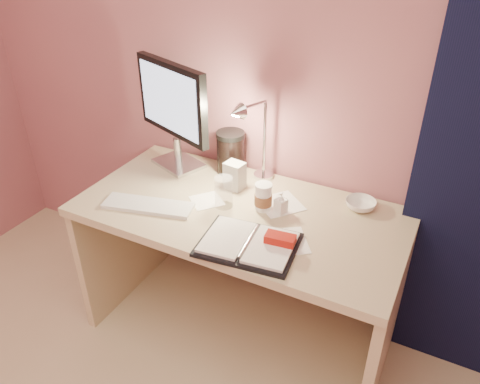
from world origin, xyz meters
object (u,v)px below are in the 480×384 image
at_px(dark_jar, 231,154).
at_px(bowl, 360,205).
at_px(coffee_cup, 263,198).
at_px(product_box, 235,176).
at_px(desk_lamp, 264,137).
at_px(planner, 251,243).
at_px(desk, 247,242).
at_px(keyboard, 148,205).
at_px(clear_cup, 224,192).
at_px(monitor, 174,106).
at_px(lotion_bottle, 281,203).

bearing_deg(dark_jar, bowl, -3.40).
xyz_separation_m(coffee_cup, dark_jar, (-0.28, 0.23, 0.04)).
xyz_separation_m(product_box, desk_lamp, (0.11, 0.06, 0.19)).
bearing_deg(planner, desk, 112.27).
distance_m(keyboard, clear_cup, 0.33).
bearing_deg(dark_jar, keyboard, -110.65).
relative_size(clear_cup, product_box, 1.07).
xyz_separation_m(planner, bowl, (0.30, 0.45, 0.01)).
bearing_deg(monitor, desk_lamp, 19.98).
height_order(dark_jar, desk_lamp, desk_lamp).
bearing_deg(product_box, bowl, 17.42).
xyz_separation_m(desk, lotion_bottle, (0.16, -0.02, 0.28)).
height_order(planner, dark_jar, dark_jar).
distance_m(keyboard, dark_jar, 0.48).
bearing_deg(clear_cup, lotion_bottle, 14.25).
bearing_deg(clear_cup, coffee_cup, 18.54).
xyz_separation_m(keyboard, bowl, (0.81, 0.40, 0.01)).
distance_m(monitor, clear_cup, 0.50).
height_order(bowl, dark_jar, dark_jar).
bearing_deg(keyboard, dark_jar, 55.27).
height_order(desk, lotion_bottle, lotion_bottle).
bearing_deg(dark_jar, clear_cup, -67.39).
bearing_deg(product_box, desk, -27.65).
relative_size(monitor, planner, 1.32).
distance_m(lotion_bottle, dark_jar, 0.42).
xyz_separation_m(planner, lotion_bottle, (0.01, 0.26, 0.04)).
distance_m(lotion_bottle, desk_lamp, 0.30).
bearing_deg(monitor, keyboard, -54.61).
bearing_deg(desk, product_box, 144.08).
bearing_deg(desk_lamp, planner, -48.04).
relative_size(planner, coffee_cup, 3.23).
relative_size(desk, clear_cup, 10.23).
relative_size(monitor, desk_lamp, 1.28).
distance_m(monitor, bowl, 0.96).
distance_m(desk, bowl, 0.54).
xyz_separation_m(monitor, clear_cup, (0.38, -0.22, -0.24)).
xyz_separation_m(keyboard, lotion_bottle, (0.52, 0.22, 0.04)).
distance_m(clear_cup, desk_lamp, 0.30).
relative_size(clear_cup, dark_jar, 0.74).
distance_m(coffee_cup, bowl, 0.42).
distance_m(dark_jar, product_box, 0.16).
height_order(lotion_bottle, product_box, product_box).
xyz_separation_m(keyboard, planner, (0.51, -0.04, 0.01)).
relative_size(planner, clear_cup, 2.87).
distance_m(desk, lotion_bottle, 0.32).
distance_m(clear_cup, bowl, 0.59).
bearing_deg(desk_lamp, clear_cup, -88.63).
height_order(desk, keyboard, keyboard).
bearing_deg(clear_cup, desk, 47.54).
relative_size(monitor, dark_jar, 2.79).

